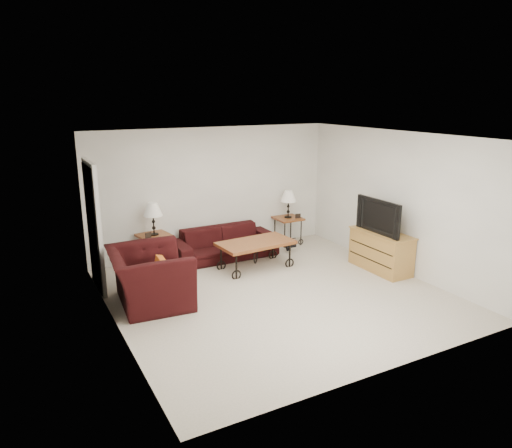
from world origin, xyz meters
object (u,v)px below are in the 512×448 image
Objects in this scene: coffee_table at (256,255)px; armchair at (149,277)px; lamp_left at (153,219)px; backpack at (288,241)px; side_table_right at (288,231)px; tv_stand at (381,251)px; lamp_right at (288,204)px; sofa at (224,243)px; television at (383,216)px; side_table_left at (155,250)px.

armchair reaches higher than coffee_table.
lamp_left is 1.34× the size of backpack.
backpack is (-0.27, -0.43, -0.07)m from side_table_right.
backpack is (1.04, 0.56, -0.03)m from coffee_table.
side_table_right is at bearing -60.75° from armchair.
side_table_right is 0.45× the size of armchair.
tv_stand reaches higher than backpack.
lamp_left reaches higher than lamp_right.
armchair reaches higher than side_table_right.
sofa is 3.03m from television.
lamp_right is (2.90, 0.00, 0.57)m from side_table_left.
armchair is at bearing -164.52° from coffee_table.
tv_stand is at bearing -41.28° from sofa.
lamp_right reaches higher than side_table_right.
lamp_left is 1.04× the size of lamp_right.
lamp_right is 2.23m from television.
side_table_left is 0.45× the size of coffee_table.
armchair is at bearing -157.66° from backpack.
television is (0.64, -2.13, 0.15)m from lamp_right.
lamp_right is at bearing 107.10° from tv_stand.
sofa is at bearing -7.71° from lamp_left.
tv_stand is (0.66, -2.13, -0.52)m from lamp_right.
lamp_right is (0.00, 0.00, 0.58)m from side_table_right.
lamp_left is at bearing 0.00° from side_table_left.
lamp_right is at bearing 0.00° from side_table_right.
side_table_right is at bearing 0.00° from side_table_left.
sofa is 1.68m from lamp_right.
television is at bearing -73.40° from lamp_right.
coffee_table is (-1.30, -0.98, -0.04)m from side_table_right.
sofa is 3.50× the size of lamp_right.
lamp_right is 3.82m from armchair.
coffee_table is at bearing 149.63° from tv_stand.
sofa is at bearing -173.45° from side_table_right.
backpack is at bearing 28.19° from coffee_table.
television reaches higher than coffee_table.
side_table_left is at bearing 180.00° from side_table_right.
sofa is 2.96m from tv_stand.
armchair is (-0.55, -1.58, 0.12)m from side_table_left.
television is (2.20, -1.95, 0.72)m from sofa.
side_table_left is at bearing 173.25° from backpack.
coffee_table is 1.18m from backpack.
tv_stand is at bearing -30.37° from coffee_table.
side_table_right is 0.49× the size of tv_stand.
side_table_right is 1.30× the size of backpack.
side_table_left is at bearing 172.29° from sofa.
lamp_right is at bearing 0.00° from lamp_left.
sofa is 1.56× the size of armchair.
television is (3.53, -2.13, 0.72)m from side_table_left.
armchair is (-3.45, -1.58, 0.13)m from side_table_right.
armchair is at bearing -155.42° from lamp_right.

